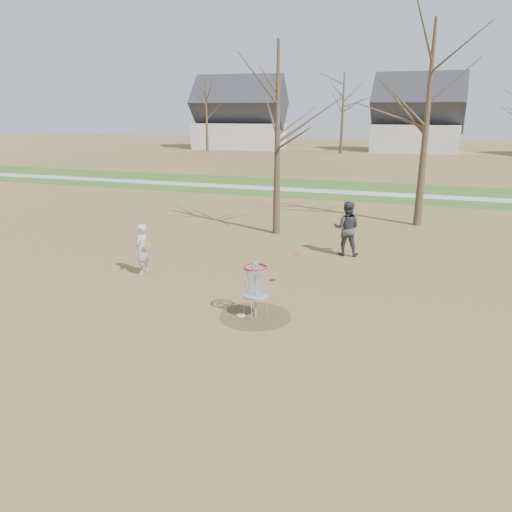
{
  "coord_description": "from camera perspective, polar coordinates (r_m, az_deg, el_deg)",
  "views": [
    {
      "loc": [
        3.73,
        -10.87,
        4.95
      ],
      "look_at": [
        -0.5,
        1.5,
        1.1
      ],
      "focal_mm": 35.0,
      "sensor_mm": 36.0,
      "label": 1
    }
  ],
  "objects": [
    {
      "name": "player_throwing",
      "position": [
        17.71,
        10.32,
        3.12
      ],
      "size": [
        0.98,
        0.79,
        1.92
      ],
      "primitive_type": "imported",
      "rotation": [
        0.0,
        0.0,
        3.22
      ],
      "color": "#36363B",
      "rests_on": "ground"
    },
    {
      "name": "green_band",
      "position": [
        32.46,
        12.16,
        7.29
      ],
      "size": [
        160.0,
        8.0,
        0.01
      ],
      "primitive_type": "cube",
      "color": "#2D5119",
      "rests_on": "ground"
    },
    {
      "name": "houses_row",
      "position": [
        63.45,
        20.04,
        14.18
      ],
      "size": [
        56.51,
        10.01,
        7.26
      ],
      "color": "silver",
      "rests_on": "ground"
    },
    {
      "name": "discs_in_play",
      "position": [
        14.65,
        -3.71,
        0.75
      ],
      "size": [
        4.82,
        0.66,
        0.08
      ],
      "color": "#E5440C",
      "rests_on": "ground"
    },
    {
      "name": "ground",
      "position": [
        12.51,
        -0.06,
        -6.9
      ],
      "size": [
        160.0,
        160.0,
        0.0
      ],
      "primitive_type": "plane",
      "color": "brown",
      "rests_on": "ground"
    },
    {
      "name": "dirt_circle",
      "position": [
        12.51,
        -0.06,
        -6.87
      ],
      "size": [
        1.8,
        1.8,
        0.01
      ],
      "primitive_type": "cylinder",
      "color": "#47331E",
      "rests_on": "ground"
    },
    {
      "name": "bare_trees",
      "position": [
        46.7,
        17.18,
        16.21
      ],
      "size": [
        52.62,
        44.98,
        9.0
      ],
      "color": "#382B1E",
      "rests_on": "ground"
    },
    {
      "name": "footpath",
      "position": [
        31.48,
        11.93,
        7.05
      ],
      "size": [
        160.0,
        1.5,
        0.01
      ],
      "primitive_type": "cube",
      "color": "#9E9E99",
      "rests_on": "green_band"
    },
    {
      "name": "player_standing",
      "position": [
        15.82,
        -12.92,
        0.76
      ],
      "size": [
        0.43,
        0.61,
        1.59
      ],
      "primitive_type": "imported",
      "rotation": [
        0.0,
        0.0,
        -1.49
      ],
      "color": "#B1B1B1",
      "rests_on": "ground"
    },
    {
      "name": "disc_golf_basket",
      "position": [
        12.18,
        -0.06,
        -2.94
      ],
      "size": [
        0.64,
        0.64,
        1.35
      ],
      "color": "#9EA3AD",
      "rests_on": "ground"
    },
    {
      "name": "disc_grounded",
      "position": [
        12.53,
        -1.73,
        -6.77
      ],
      "size": [
        0.22,
        0.22,
        0.02
      ],
      "primitive_type": "cylinder",
      "color": "white",
      "rests_on": "dirt_circle"
    }
  ]
}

